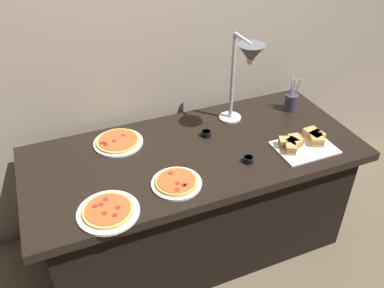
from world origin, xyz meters
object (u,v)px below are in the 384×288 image
object	(u,v)px
pizza_plate_center	(118,142)
sandwich_platter	(303,143)
utensil_holder	(291,102)
sauce_cup_near	(248,159)
sauce_cup_far	(206,133)
heat_lamp	(247,62)
pizza_plate_front	(108,211)
pizza_plate_raised_stand	(177,182)

from	to	relation	value
pizza_plate_center	sandwich_platter	bearing A→B (deg)	-23.93
sandwich_platter	utensil_holder	world-z (taller)	utensil_holder
sauce_cup_near	sauce_cup_far	bearing A→B (deg)	108.73
heat_lamp	pizza_plate_front	xyz separation A→B (m)	(-0.90, -0.39, -0.43)
pizza_plate_raised_stand	sauce_cup_near	xyz separation A→B (m)	(0.42, 0.03, 0.00)
sandwich_platter	sauce_cup_near	xyz separation A→B (m)	(-0.36, -0.01, -0.01)
heat_lamp	pizza_plate_raised_stand	distance (m)	0.76
sandwich_platter	sauce_cup_far	world-z (taller)	sandwich_platter
pizza_plate_center	sauce_cup_far	xyz separation A→B (m)	(0.50, -0.12, 0.01)
pizza_plate_raised_stand	utensil_holder	distance (m)	1.04
heat_lamp	pizza_plate_center	world-z (taller)	heat_lamp
pizza_plate_front	pizza_plate_center	bearing A→B (deg)	71.46
pizza_plate_center	sauce_cup_near	bearing A→B (deg)	-35.85
heat_lamp	pizza_plate_raised_stand	xyz separation A→B (m)	(-0.54, -0.32, -0.43)
sauce_cup_far	sauce_cup_near	bearing A→B (deg)	-71.27
heat_lamp	pizza_plate_front	world-z (taller)	heat_lamp
pizza_plate_front	pizza_plate_raised_stand	distance (m)	0.37
heat_lamp	utensil_holder	bearing A→B (deg)	12.67
sauce_cup_far	utensil_holder	world-z (taller)	utensil_holder
pizza_plate_raised_stand	sandwich_platter	distance (m)	0.79
sandwich_platter	utensil_holder	xyz separation A→B (m)	(0.17, 0.38, 0.03)
pizza_plate_front	sauce_cup_near	bearing A→B (deg)	6.83
pizza_plate_front	pizza_plate_center	xyz separation A→B (m)	(0.18, 0.53, 0.00)
sandwich_platter	utensil_holder	bearing A→B (deg)	65.98
pizza_plate_raised_stand	utensil_holder	bearing A→B (deg)	23.51
pizza_plate_front	sandwich_platter	size ratio (longest dim) A/B	0.88
heat_lamp	utensil_holder	xyz separation A→B (m)	(0.42, 0.09, -0.38)
sauce_cup_far	utensil_holder	distance (m)	0.64
sauce_cup_near	pizza_plate_raised_stand	bearing A→B (deg)	-176.57
sandwich_platter	sauce_cup_near	bearing A→B (deg)	-178.44
heat_lamp	sauce_cup_far	bearing A→B (deg)	174.81
pizza_plate_front	pizza_plate_raised_stand	bearing A→B (deg)	10.75
pizza_plate_front	utensil_holder	xyz separation A→B (m)	(1.32, 0.48, 0.05)
pizza_plate_center	pizza_plate_raised_stand	xyz separation A→B (m)	(0.18, -0.47, -0.00)
pizza_plate_front	utensil_holder	bearing A→B (deg)	20.17
sauce_cup_near	sauce_cup_far	world-z (taller)	sauce_cup_far
heat_lamp	sauce_cup_far	xyz separation A→B (m)	(-0.22, 0.02, -0.42)
pizza_plate_front	pizza_plate_raised_stand	world-z (taller)	same
pizza_plate_raised_stand	sauce_cup_far	distance (m)	0.47
pizza_plate_front	pizza_plate_raised_stand	xyz separation A→B (m)	(0.36, 0.07, 0.00)
pizza_plate_front	heat_lamp	bearing A→B (deg)	23.41
pizza_plate_front	sauce_cup_far	xyz separation A→B (m)	(0.68, 0.41, 0.01)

